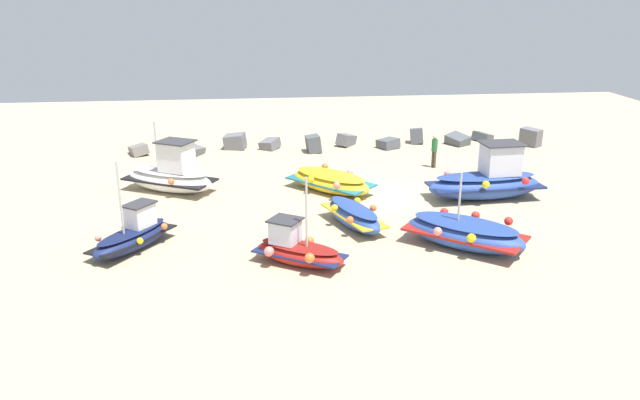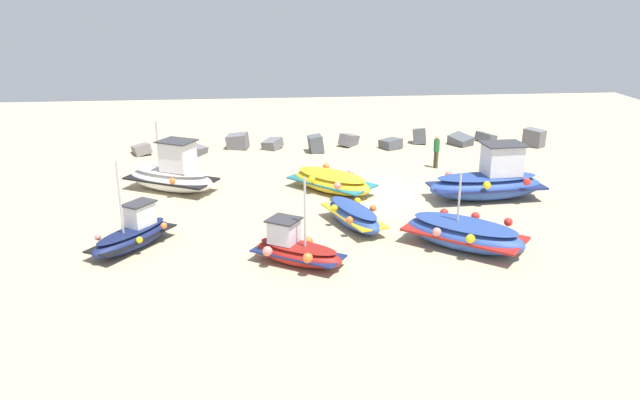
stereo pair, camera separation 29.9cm
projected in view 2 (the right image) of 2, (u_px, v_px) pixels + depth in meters
name	position (u px, v px, depth m)	size (l,w,h in m)	color
ground_plane	(374.00, 194.00, 29.68)	(54.52, 54.52, 0.00)	tan
fishing_boat_0	(172.00, 174.00, 29.92)	(4.80, 3.70, 3.31)	white
fishing_boat_1	(354.00, 215.00, 25.50)	(2.43, 3.89, 0.97)	#2D4C9E
fishing_boat_2	(133.00, 234.00, 23.42)	(3.12, 3.73, 3.49)	navy
fishing_boat_3	(489.00, 181.00, 28.73)	(5.42, 2.59, 2.62)	#2D4C9E
fishing_boat_4	(464.00, 234.00, 23.41)	(4.66, 4.33, 2.88)	#2D4C9E
fishing_boat_5	(296.00, 250.00, 22.09)	(3.49, 2.85, 3.22)	maroon
fishing_boat_6	(332.00, 181.00, 29.93)	(4.29, 4.39, 1.00)	gold
person_walking	(436.00, 149.00, 33.60)	(0.32, 0.32, 1.77)	brown
breakwater_rocks	(347.00, 142.00, 37.97)	(24.73, 2.93, 1.26)	slate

